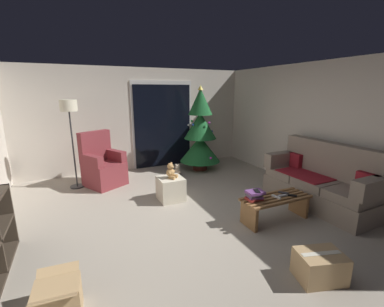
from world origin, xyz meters
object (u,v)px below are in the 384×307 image
at_px(remote_black, 291,195).
at_px(teddy_bear_honey, 171,172).
at_px(cardboard_box_taped_mid_floor, 320,266).
at_px(floor_lamp, 69,114).
at_px(remote_graphite, 284,193).
at_px(armchair, 103,166).
at_px(remote_white, 276,197).
at_px(book_stack, 255,195).
at_px(coffee_table, 275,205).
at_px(teddy_bear_cream_by_tree, 177,171).
at_px(ottoman, 171,189).
at_px(cardboard_box_open_near_shelf, 58,301).
at_px(couch, 321,182).
at_px(christmas_tree, 200,134).
at_px(remote_silver, 283,195).
at_px(cell_phone, 257,191).

height_order(remote_black, teddy_bear_honey, teddy_bear_honey).
bearing_deg(cardboard_box_taped_mid_floor, floor_lamp, 119.25).
bearing_deg(remote_graphite, armchair, -84.68).
relative_size(remote_white, book_stack, 0.59).
bearing_deg(coffee_table, floor_lamp, 133.99).
xyz_separation_m(remote_white, teddy_bear_cream_by_tree, (-0.56, 2.64, -0.28)).
height_order(ottoman, teddy_bear_cream_by_tree, ottoman).
bearing_deg(ottoman, teddy_bear_cream_by_tree, 63.33).
bearing_deg(cardboard_box_open_near_shelf, couch, 9.65).
bearing_deg(remote_graphite, christmas_tree, -125.42).
bearing_deg(ottoman, remote_silver, -47.86).
relative_size(coffee_table, cell_phone, 7.64).
bearing_deg(coffee_table, ottoman, 130.05).
distance_m(cell_phone, cardboard_box_taped_mid_floor, 1.28).
height_order(coffee_table, teddy_bear_honey, teddy_bear_honey).
bearing_deg(cell_phone, armchair, 144.77).
relative_size(armchair, teddy_bear_cream_by_tree, 3.96).
bearing_deg(armchair, remote_black, -49.11).
height_order(cell_phone, cardboard_box_open_near_shelf, cell_phone).
xyz_separation_m(remote_black, remote_graphite, (-0.03, 0.13, 0.00)).
relative_size(christmas_tree, armchair, 1.84).
relative_size(remote_white, teddy_bear_cream_by_tree, 0.55).
bearing_deg(teddy_bear_cream_by_tree, christmas_tree, 19.03).
bearing_deg(coffee_table, cell_phone, 176.00).
distance_m(couch, book_stack, 1.50).
relative_size(christmas_tree, cardboard_box_taped_mid_floor, 3.80).
distance_m(floor_lamp, ottoman, 2.47).
xyz_separation_m(remote_silver, christmas_tree, (0.03, 2.89, 0.52)).
xyz_separation_m(remote_white, floor_lamp, (-2.71, 2.85, 1.11)).
relative_size(remote_silver, armchair, 0.14).
relative_size(coffee_table, teddy_bear_cream_by_tree, 3.86).
xyz_separation_m(floor_lamp, cardboard_box_taped_mid_floor, (2.25, -4.03, -1.35)).
relative_size(remote_black, cardboard_box_taped_mid_floor, 0.28).
distance_m(remote_white, remote_silver, 0.13).
distance_m(remote_silver, ottoman, 1.94).
xyz_separation_m(remote_silver, armchair, (-2.32, 2.76, 0.00)).
xyz_separation_m(remote_black, cardboard_box_open_near_shelf, (-3.19, -0.48, -0.23)).
relative_size(coffee_table, remote_black, 7.05).
bearing_deg(remote_graphite, remote_black, 67.89).
height_order(remote_graphite, teddy_bear_cream_by_tree, remote_graphite).
bearing_deg(teddy_bear_honey, floor_lamp, 137.40).
bearing_deg(remote_white, armchair, 121.33).
height_order(couch, teddy_bear_cream_by_tree, couch).
xyz_separation_m(coffee_table, book_stack, (-0.37, 0.05, 0.20)).
bearing_deg(armchair, cell_phone, -55.67).
relative_size(remote_black, remote_silver, 1.00).
relative_size(remote_white, armchair, 0.14).
bearing_deg(floor_lamp, cardboard_box_taped_mid_floor, -60.75).
bearing_deg(remote_silver, remote_white, 96.28).
relative_size(couch, teddy_bear_honey, 6.85).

